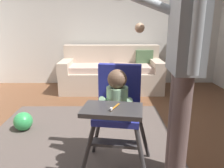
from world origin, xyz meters
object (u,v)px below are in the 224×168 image
Objects in this scene: high_chair at (118,103)px; toy_ball at (23,121)px; couch at (112,73)px; adult_standing at (183,64)px.

high_chair is 4.15× the size of toy_ball.
couch is at bearing -170.59° from high_chair.
toy_ball is at bearing -22.97° from adult_standing.
adult_standing is at bearing 11.24° from couch.
toy_ball is (-1.13, 0.80, -0.54)m from high_chair.
couch is 8.53× the size of toy_ball.
adult_standing reaches higher than high_chair.
toy_ball is (-1.62, 0.84, -0.86)m from adult_standing.
couch is 2.71m from adult_standing.
adult_standing is (0.51, -2.58, 0.64)m from couch.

